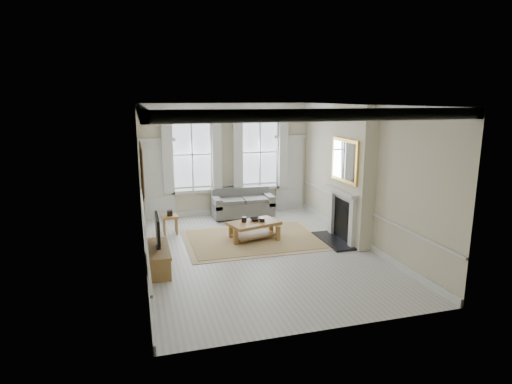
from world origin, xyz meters
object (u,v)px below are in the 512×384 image
object	(u,v)px
sofa	(242,205)
side_table	(170,219)
coffee_table	(254,225)
tv_stand	(158,259)

from	to	relation	value
sofa	side_table	distance (m)	2.50
side_table	sofa	bearing A→B (deg)	25.80
sofa	coffee_table	distance (m)	2.21
side_table	tv_stand	size ratio (longest dim) A/B	0.36
coffee_table	sofa	bearing A→B (deg)	68.10
coffee_table	tv_stand	world-z (taller)	tv_stand
sofa	tv_stand	xyz separation A→B (m)	(-2.71, -3.54, -0.11)
coffee_table	tv_stand	xyz separation A→B (m)	(-2.47, -1.34, -0.14)
tv_stand	side_table	bearing A→B (deg)	79.51
side_table	coffee_table	bearing A→B (deg)	-28.90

